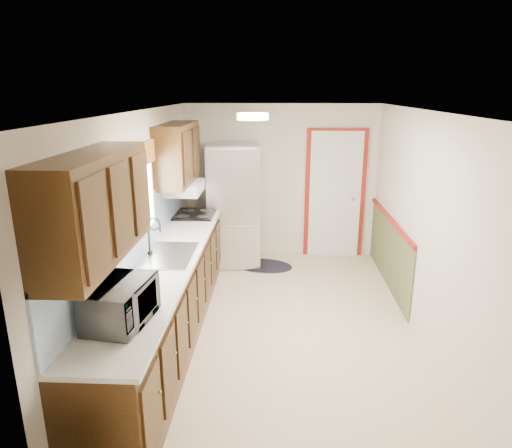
# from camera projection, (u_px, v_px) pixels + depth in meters

# --- Properties ---
(room_shell) EXTENTS (3.20, 5.20, 2.52)m
(room_shell) POSITION_uv_depth(u_px,v_px,m) (282.00, 228.00, 4.82)
(room_shell) COLOR beige
(room_shell) RESTS_ON ground
(kitchen_run) EXTENTS (0.63, 4.00, 2.20)m
(kitchen_run) POSITION_uv_depth(u_px,v_px,m) (162.00, 270.00, 4.71)
(kitchen_run) COLOR #321E0B
(kitchen_run) RESTS_ON ground
(back_wall_trim) EXTENTS (1.12, 2.30, 2.08)m
(back_wall_trim) POSITION_uv_depth(u_px,v_px,m) (346.00, 206.00, 6.98)
(back_wall_trim) COLOR maroon
(back_wall_trim) RESTS_ON ground
(ceiling_fixture) EXTENTS (0.30, 0.30, 0.06)m
(ceiling_fixture) POSITION_uv_depth(u_px,v_px,m) (253.00, 117.00, 4.31)
(ceiling_fixture) COLOR #FFD88C
(ceiling_fixture) RESTS_ON room_shell
(microwave) EXTENTS (0.39, 0.61, 0.39)m
(microwave) POSITION_uv_depth(u_px,v_px,m) (120.00, 299.00, 3.34)
(microwave) COLOR white
(microwave) RESTS_ON kitchen_run
(refrigerator) EXTENTS (0.83, 0.80, 1.85)m
(refrigerator) POSITION_uv_depth(u_px,v_px,m) (234.00, 205.00, 6.90)
(refrigerator) COLOR #B7B7BC
(refrigerator) RESTS_ON ground
(rug) EXTENTS (0.99, 0.74, 0.01)m
(rug) POSITION_uv_depth(u_px,v_px,m) (263.00, 266.00, 6.99)
(rug) COLOR black
(rug) RESTS_ON ground
(cooktop) EXTENTS (0.53, 0.64, 0.02)m
(cooktop) POSITION_uv_depth(u_px,v_px,m) (195.00, 214.00, 6.29)
(cooktop) COLOR black
(cooktop) RESTS_ON kitchen_run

